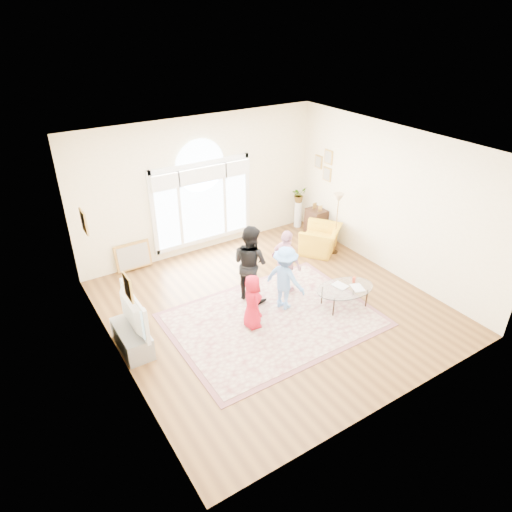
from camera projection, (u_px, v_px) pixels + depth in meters
ground at (273, 307)px, 9.06m from camera, size 6.00×6.00×0.00m
room_shell at (204, 190)px, 10.39m from camera, size 6.00×6.00×6.00m
area_rug at (273, 319)px, 8.69m from camera, size 3.60×2.60×0.02m
rug_border at (273, 320)px, 8.70m from camera, size 3.80×2.80×0.01m
tv_console at (132, 338)px, 7.89m from camera, size 0.45×1.00×0.42m
television at (128, 313)px, 7.63m from camera, size 0.18×1.18×0.68m
coffee_table at (345, 289)px, 8.92m from camera, size 1.29×0.94×0.54m
armchair at (320, 239)px, 10.98m from camera, size 1.29×1.26×0.63m
side_cabinet at (316, 222)px, 11.75m from camera, size 0.40×0.50×0.70m
floor_lamp at (338, 203)px, 10.45m from camera, size 0.30×0.30×1.51m
plant_pedestal at (298, 214)px, 12.20m from camera, size 0.20×0.20×0.70m
potted_plant at (299, 195)px, 11.93m from camera, size 0.41×0.37×0.41m
leaning_picture at (135, 269)px, 10.35m from camera, size 0.80×0.14×0.62m
child_red at (252, 302)px, 8.26m from camera, size 0.43×0.58×1.07m
child_black at (250, 263)px, 8.97m from camera, size 0.80×0.91×1.59m
child_pink at (286, 262)px, 9.22m from camera, size 0.45×0.85×1.38m
child_blue at (285, 278)px, 8.74m from camera, size 0.76×0.97×1.31m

